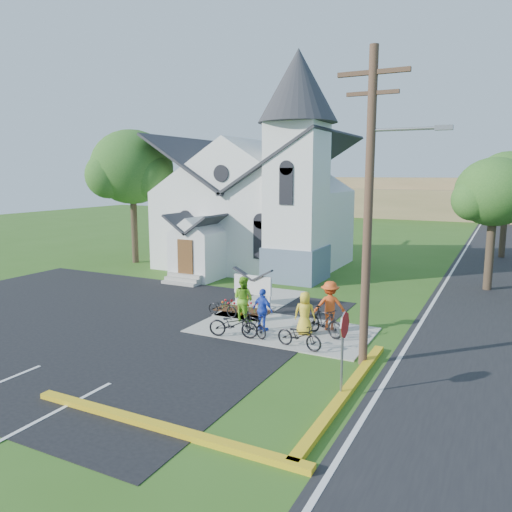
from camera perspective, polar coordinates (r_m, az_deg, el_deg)
The scene contains 22 objects.
ground at distance 20.36m, azimuth -1.50°, elevation -8.32°, with size 120.00×120.00×0.00m, color #335D1A.
parking_lot at distance 22.99m, azimuth -19.65°, elevation -6.77°, with size 20.00×16.00×0.02m, color black.
sidewalk at distance 20.15m, azimuth 2.98°, elevation -8.44°, with size 7.00×4.00×0.05m, color gray.
church at distance 33.01m, azimuth 0.40°, elevation 7.77°, with size 12.35×12.00×13.00m.
church_sign at distance 23.36m, azimuth -0.37°, elevation -3.38°, with size 2.20×0.40×1.70m.
flower_bed at distance 22.83m, azimuth -1.41°, elevation -6.25°, with size 2.60×1.10×0.07m, color #3B1C10.
utility_pole at distance 16.04m, azimuth 12.97°, elevation 6.33°, with size 3.45×0.28×10.00m.
stop_sign at distance 14.11m, azimuth 10.01°, elevation -8.99°, with size 0.11×0.76×2.48m.
tree_lot_corner at distance 35.66m, azimuth -13.99°, elevation 9.80°, with size 5.60×5.60×9.15m.
tree_road_near at distance 29.08m, azimuth 25.59°, elevation 6.55°, with size 4.00×4.00×7.05m.
tree_road_mid at distance 41.05m, azimuth 26.81°, elevation 7.84°, with size 4.40×4.40×7.80m.
distant_hills at distance 73.73m, azimuth 22.37°, elevation 5.59°, with size 61.00×10.00×5.60m.
cyclist_0 at distance 21.78m, azimuth -1.43°, elevation -4.84°, with size 0.57×0.38×1.57m, color gold.
bike_0 at distance 21.88m, azimuth -3.85°, elevation -5.84°, with size 0.53×1.51×0.80m, color black.
cyclist_1 at distance 20.99m, azimuth -1.46°, elevation -4.90°, with size 0.93×0.73×1.92m, color #70BA22.
bike_1 at distance 19.15m, azimuth -0.29°, elevation -7.91°, with size 0.42×1.48×0.89m, color black.
cyclist_2 at distance 19.75m, azimuth 0.78°, elevation -6.16°, with size 0.99×0.41×1.69m, color blue.
bike_2 at distance 19.08m, azimuth -2.59°, elevation -7.81°, with size 0.67×1.92×1.01m, color black.
cyclist_3 at distance 20.07m, azimuth 8.43°, elevation -5.61°, with size 1.27×0.73×1.96m, color #E44F19.
bike_3 at distance 19.40m, azimuth 7.76°, elevation -7.41°, with size 0.53×1.88×1.13m, color black.
cyclist_4 at distance 19.38m, azimuth 5.60°, elevation -6.52°, with size 0.82×0.54×1.68m, color yellow.
bike_4 at distance 17.98m, azimuth 4.97°, elevation -9.04°, with size 0.62×1.79×0.94m, color black.
Camera 1 is at (9.23, -17.05, 6.21)m, focal length 35.00 mm.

